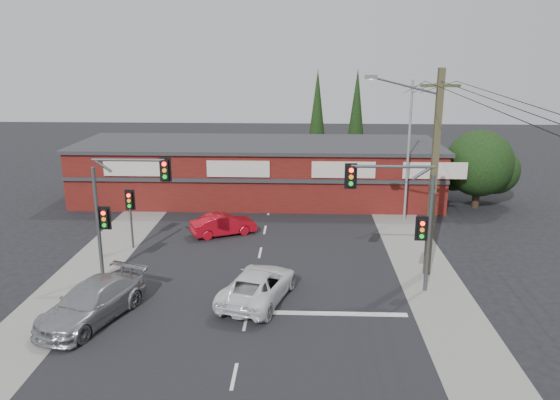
{
  "coord_description": "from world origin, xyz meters",
  "views": [
    {
      "loc": [
        2.23,
        -22.49,
        10.79
      ],
      "look_at": [
        1.2,
        3.0,
        3.73
      ],
      "focal_mm": 35.0,
      "sensor_mm": 36.0,
      "label": 1
    }
  ],
  "objects_px": {
    "utility_pole": "(432,168)",
    "shop_building": "(258,170)",
    "silver_suv": "(92,302)",
    "white_suv": "(258,285)",
    "red_sedan": "(223,225)"
  },
  "relations": [
    {
      "from": "silver_suv",
      "to": "red_sedan",
      "type": "xyz_separation_m",
      "value": [
        3.89,
        10.88,
        -0.14
      ]
    },
    {
      "from": "shop_building",
      "to": "utility_pole",
      "type": "distance_m",
      "value": 17.15
    },
    {
      "from": "white_suv",
      "to": "shop_building",
      "type": "bearing_deg",
      "value": -69.46
    },
    {
      "from": "silver_suv",
      "to": "shop_building",
      "type": "xyz_separation_m",
      "value": [
        5.32,
        19.38,
        1.35
      ]
    },
    {
      "from": "white_suv",
      "to": "silver_suv",
      "type": "relative_size",
      "value": 0.95
    },
    {
      "from": "white_suv",
      "to": "shop_building",
      "type": "xyz_separation_m",
      "value": [
        -1.36,
        17.27,
        1.42
      ]
    },
    {
      "from": "red_sedan",
      "to": "shop_building",
      "type": "bearing_deg",
      "value": -35.23
    },
    {
      "from": "red_sedan",
      "to": "silver_suv",
      "type": "bearing_deg",
      "value": 134.64
    },
    {
      "from": "white_suv",
      "to": "red_sedan",
      "type": "xyz_separation_m",
      "value": [
        -2.79,
        8.77,
        -0.07
      ]
    },
    {
      "from": "white_suv",
      "to": "silver_suv",
      "type": "bearing_deg",
      "value": 33.6
    },
    {
      "from": "white_suv",
      "to": "silver_suv",
      "type": "distance_m",
      "value": 7.01
    },
    {
      "from": "silver_suv",
      "to": "utility_pole",
      "type": "bearing_deg",
      "value": 39.54
    },
    {
      "from": "utility_pole",
      "to": "shop_building",
      "type": "bearing_deg",
      "value": 123.76
    },
    {
      "from": "silver_suv",
      "to": "white_suv",
      "type": "bearing_deg",
      "value": 36.96
    },
    {
      "from": "silver_suv",
      "to": "shop_building",
      "type": "bearing_deg",
      "value": 94.04
    }
  ]
}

